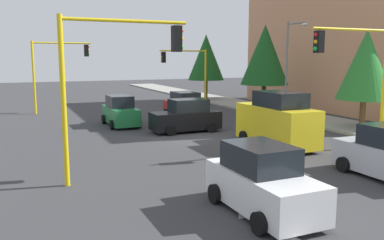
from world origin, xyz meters
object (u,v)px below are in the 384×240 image
(traffic_signal_near_left, at_px, (358,64))
(car_black, at_px, (186,117))
(tree_roadside_far, at_px, (206,58))
(tree_roadside_mid, at_px, (265,55))
(delivery_van_yellow, at_px, (277,121))
(tree_roadside_near, at_px, (366,65))
(traffic_signal_far_left, at_px, (187,66))
(car_red, at_px, (184,106))
(car_white, at_px, (262,182))
(traffic_signal_far_right, at_px, (57,62))
(street_lamp_curbside, at_px, (290,59))
(car_green, at_px, (120,112))
(traffic_signal_near_right, at_px, (114,66))

(traffic_signal_near_left, bearing_deg, car_black, -146.48)
(traffic_signal_near_left, relative_size, tree_roadside_far, 0.86)
(tree_roadside_mid, distance_m, delivery_van_yellow, 13.98)
(traffic_signal_near_left, relative_size, tree_roadside_near, 0.95)
(tree_roadside_mid, bearing_deg, traffic_signal_near_left, -16.99)
(traffic_signal_far_left, distance_m, tree_roadside_far, 5.62)
(car_red, xyz_separation_m, car_white, (17.83, -5.08, -0.00))
(traffic_signal_far_right, height_order, car_white, traffic_signal_far_right)
(tree_roadside_far, bearing_deg, street_lamp_curbside, -1.19)
(tree_roadside_near, bearing_deg, traffic_signal_far_left, -163.05)
(traffic_signal_far_left, distance_m, traffic_signal_near_left, 20.00)
(traffic_signal_far_left, bearing_deg, tree_roadside_far, 135.89)
(traffic_signal_far_right, height_order, traffic_signal_near_left, traffic_signal_near_left)
(traffic_signal_far_right, xyz_separation_m, car_green, (8.18, 3.05, -3.17))
(tree_roadside_far, bearing_deg, car_red, -32.83)
(traffic_signal_far_right, distance_m, tree_roadside_near, 22.78)
(traffic_signal_near_right, relative_size, car_red, 1.42)
(traffic_signal_near_left, bearing_deg, street_lamp_curbside, 160.11)
(traffic_signal_far_left, bearing_deg, tree_roadside_mid, 36.12)
(traffic_signal_far_left, distance_m, street_lamp_curbside, 11.01)
(delivery_van_yellow, bearing_deg, tree_roadside_near, 102.16)
(car_white, bearing_deg, tree_roadside_far, 157.11)
(street_lamp_curbside, distance_m, car_red, 8.34)
(traffic_signal_near_right, relative_size, car_green, 1.47)
(traffic_signal_near_right, height_order, car_white, traffic_signal_near_right)
(street_lamp_curbside, relative_size, tree_roadside_near, 1.14)
(delivery_van_yellow, xyz_separation_m, car_black, (-5.62, -2.57, -0.38))
(car_green, relative_size, car_red, 0.96)
(tree_roadside_near, bearing_deg, car_white, -56.19)
(traffic_signal_far_left, relative_size, tree_roadside_mid, 0.73)
(tree_roadside_mid, height_order, car_black, tree_roadside_mid)
(tree_roadside_mid, bearing_deg, traffic_signal_far_left, -143.88)
(traffic_signal_near_right, xyz_separation_m, tree_roadside_far, (-24.00, 15.22, 0.34))
(traffic_signal_far_right, relative_size, car_black, 1.39)
(traffic_signal_near_left, height_order, tree_roadside_near, tree_roadside_near)
(traffic_signal_near_right, relative_size, tree_roadside_near, 0.95)
(street_lamp_curbside, relative_size, car_white, 1.77)
(car_red, bearing_deg, traffic_signal_far_right, -130.70)
(traffic_signal_near_right, height_order, delivery_van_yellow, traffic_signal_near_right)
(tree_roadside_mid, relative_size, car_white, 1.80)
(street_lamp_curbside, height_order, car_red, street_lamp_curbside)
(traffic_signal_far_right, bearing_deg, tree_roadside_near, 45.37)
(traffic_signal_near_left, xyz_separation_m, car_white, (4.82, -8.39, -3.23))
(traffic_signal_near_right, height_order, tree_roadside_mid, tree_roadside_mid)
(tree_roadside_far, distance_m, car_red, 13.55)
(traffic_signal_near_left, bearing_deg, car_red, -165.73)
(traffic_signal_far_right, height_order, tree_roadside_near, tree_roadside_near)
(tree_roadside_near, distance_m, car_black, 11.28)
(delivery_van_yellow, bearing_deg, car_green, -149.09)
(tree_roadside_far, bearing_deg, tree_roadside_near, 2.86)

